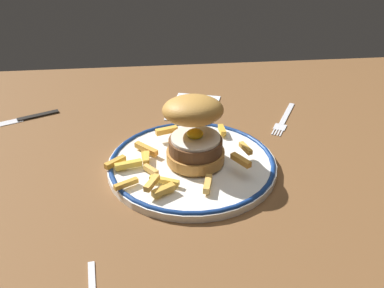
% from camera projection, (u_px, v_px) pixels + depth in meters
% --- Properties ---
extents(ground_plane, '(1.36, 1.02, 0.04)m').
position_uv_depth(ground_plane, '(172.00, 195.00, 0.70)').
color(ground_plane, brown).
extents(dinner_plate, '(0.27, 0.27, 0.02)m').
position_uv_depth(dinner_plate, '(192.00, 164.00, 0.73)').
color(dinner_plate, white).
rests_on(dinner_plate, ground_plane).
extents(burger, '(0.10, 0.11, 0.12)m').
position_uv_depth(burger, '(194.00, 128.00, 0.70)').
color(burger, '#B97C38').
rests_on(burger, dinner_plate).
extents(fries_pile, '(0.23, 0.20, 0.03)m').
position_uv_depth(fries_pile, '(167.00, 162.00, 0.71)').
color(fries_pile, gold).
rests_on(fries_pile, dinner_plate).
extents(fork, '(0.08, 0.13, 0.00)m').
position_uv_depth(fork, '(284.00, 119.00, 0.88)').
color(fork, silver).
rests_on(fork, ground_plane).
extents(knife, '(0.17, 0.09, 0.01)m').
position_uv_depth(knife, '(20.00, 119.00, 0.88)').
color(knife, black).
rests_on(knife, ground_plane).
extents(napkin, '(0.13, 0.15, 0.00)m').
position_uv_depth(napkin, '(194.00, 107.00, 0.92)').
color(napkin, silver).
rests_on(napkin, ground_plane).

